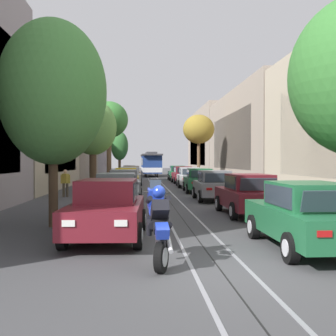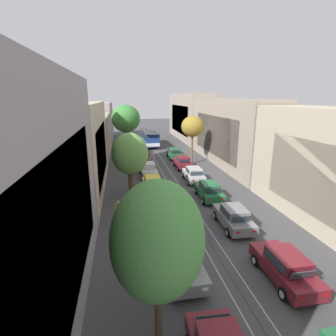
% 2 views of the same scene
% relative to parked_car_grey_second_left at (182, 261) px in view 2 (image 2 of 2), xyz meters
% --- Properties ---
extents(ground_plane, '(170.30, 170.30, 0.00)m').
position_rel_parked_car_grey_second_left_xyz_m(ground_plane, '(2.48, 18.23, -0.80)').
color(ground_plane, '#424244').
extents(trolley_track_rails, '(1.14, 76.12, 0.01)m').
position_rel_parked_car_grey_second_left_xyz_m(trolley_track_rails, '(2.48, 23.04, -0.79)').
color(trolley_track_rails, gray).
rests_on(trolley_track_rails, ground).
extents(building_facade_left, '(5.48, 67.82, 10.25)m').
position_rel_parked_car_grey_second_left_xyz_m(building_facade_left, '(-7.33, 19.20, 3.53)').
color(building_facade_left, gray).
rests_on(building_facade_left, ground).
extents(building_facade_right, '(5.46, 67.82, 9.86)m').
position_rel_parked_car_grey_second_left_xyz_m(building_facade_right, '(12.20, 25.85, 3.79)').
color(building_facade_right, '#BCAD93').
rests_on(building_facade_right, ground).
extents(parked_car_grey_second_left, '(2.01, 4.37, 1.58)m').
position_rel_parked_car_grey_second_left_xyz_m(parked_car_grey_second_left, '(0.00, 0.00, 0.00)').
color(parked_car_grey_second_left, slate).
rests_on(parked_car_grey_second_left, ground).
extents(parked_car_grey_mid_left, '(2.11, 4.41, 1.58)m').
position_rel_parked_car_grey_second_left_xyz_m(parked_car_grey_mid_left, '(0.01, 6.61, 0.00)').
color(parked_car_grey_mid_left, slate).
rests_on(parked_car_grey_mid_left, ground).
extents(parked_car_yellow_fourth_left, '(2.01, 4.36, 1.58)m').
position_rel_parked_car_grey_second_left_xyz_m(parked_car_yellow_fourth_left, '(-0.03, 12.78, 0.00)').
color(parked_car_yellow_fourth_left, gold).
rests_on(parked_car_yellow_fourth_left, ground).
extents(parked_car_silver_fifth_left, '(2.02, 4.37, 1.58)m').
position_rel_parked_car_grey_second_left_xyz_m(parked_car_silver_fifth_left, '(0.13, 18.45, 0.00)').
color(parked_car_silver_fifth_left, '#B7B7BC').
rests_on(parked_car_silver_fifth_left, ground).
extents(parked_car_brown_sixth_left, '(2.04, 4.38, 1.58)m').
position_rel_parked_car_grey_second_left_xyz_m(parked_car_brown_sixth_left, '(0.14, 24.96, 0.00)').
color(parked_car_brown_sixth_left, brown).
rests_on(parked_car_brown_sixth_left, ground).
extents(parked_car_silver_far_left, '(2.08, 4.40, 1.58)m').
position_rel_parked_car_grey_second_left_xyz_m(parked_car_silver_far_left, '(-0.15, 30.99, 0.00)').
color(parked_car_silver_far_left, '#B7B7BC').
rests_on(parked_car_silver_far_left, ground).
extents(parked_car_maroon_second_right, '(2.00, 4.36, 1.58)m').
position_rel_parked_car_grey_second_left_xyz_m(parked_car_maroon_second_right, '(5.11, -1.37, 0.00)').
color(parked_car_maroon_second_right, maroon).
rests_on(parked_car_maroon_second_right, ground).
extents(parked_car_grey_mid_right, '(2.08, 4.40, 1.58)m').
position_rel_parked_car_grey_second_left_xyz_m(parked_car_grey_mid_right, '(4.86, 4.51, 0.00)').
color(parked_car_grey_mid_right, slate).
rests_on(parked_car_grey_mid_right, ground).
extents(parked_car_green_fourth_right, '(2.10, 4.40, 1.58)m').
position_rel_parked_car_grey_second_left_xyz_m(parked_car_green_fourth_right, '(4.90, 10.14, 0.00)').
color(parked_car_green_fourth_right, '#1E6038').
rests_on(parked_car_green_fourth_right, ground).
extents(parked_car_silver_fifth_right, '(2.11, 4.41, 1.58)m').
position_rel_parked_car_grey_second_left_xyz_m(parked_car_silver_fifth_right, '(4.92, 15.53, 0.00)').
color(parked_car_silver_fifth_right, '#B7B7BC').
rests_on(parked_car_silver_fifth_right, ground).
extents(parked_car_maroon_sixth_right, '(2.02, 4.37, 1.58)m').
position_rel_parked_car_grey_second_left_xyz_m(parked_car_maroon_sixth_right, '(5.00, 21.24, 0.00)').
color(parked_car_maroon_sixth_right, maroon).
rests_on(parked_car_maroon_sixth_right, ground).
extents(parked_car_green_far_right, '(2.02, 4.37, 1.58)m').
position_rel_parked_car_grey_second_left_xyz_m(parked_car_green_far_right, '(5.03, 27.11, 0.00)').
color(parked_car_green_far_right, '#1E6038').
rests_on(parked_car_green_far_right, ground).
extents(street_tree_kerb_left_near, '(3.38, 3.04, 6.56)m').
position_rel_parked_car_grey_second_left_xyz_m(street_tree_kerb_left_near, '(-1.79, -3.64, 3.45)').
color(street_tree_kerb_left_near, '#4C3826').
rests_on(street_tree_kerb_left_near, ground).
extents(street_tree_kerb_left_second, '(3.21, 2.58, 6.23)m').
position_rel_parked_car_grey_second_left_xyz_m(street_tree_kerb_left_second, '(-2.21, 11.03, 3.50)').
color(street_tree_kerb_left_second, '#4C3826').
rests_on(street_tree_kerb_left_second, ground).
extents(street_tree_kerb_left_mid, '(3.90, 4.10, 8.19)m').
position_rel_parked_car_grey_second_left_xyz_m(street_tree_kerb_left_mid, '(-2.19, 25.18, 5.45)').
color(street_tree_kerb_left_mid, brown).
rests_on(street_tree_kerb_left_mid, ground).
extents(street_tree_kerb_left_fourth, '(2.43, 2.11, 6.29)m').
position_rel_parked_car_grey_second_left_xyz_m(street_tree_kerb_left_fourth, '(-1.89, 41.04, 3.39)').
color(street_tree_kerb_left_fourth, '#4C3826').
rests_on(street_tree_kerb_left_fourth, ground).
extents(street_tree_kerb_right_second, '(3.12, 2.73, 6.71)m').
position_rel_parked_car_grey_second_left_xyz_m(street_tree_kerb_right_second, '(6.81, 23.42, 4.41)').
color(street_tree_kerb_right_second, brown).
rests_on(street_tree_kerb_right_second, ground).
extents(cable_car_trolley, '(2.79, 9.17, 3.28)m').
position_rel_parked_car_grey_second_left_xyz_m(cable_car_trolley, '(2.48, 37.81, 0.86)').
color(cable_car_trolley, navy).
rests_on(cable_car_trolley, ground).
extents(pedestrian_on_left_pavement, '(0.55, 0.39, 1.58)m').
position_rel_parked_car_grey_second_left_xyz_m(pedestrian_on_left_pavement, '(-3.36, 7.16, 0.09)').
color(pedestrian_on_left_pavement, '#4C4233').
rests_on(pedestrian_on_left_pavement, ground).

